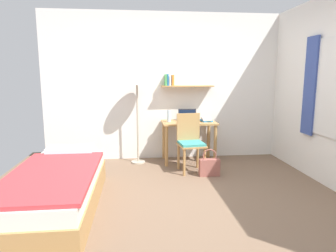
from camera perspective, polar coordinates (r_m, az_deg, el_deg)
name	(u,v)px	position (r m, az deg, el deg)	size (l,w,h in m)	color
ground_plane	(186,202)	(3.68, 3.59, -14.50)	(5.28, 5.28, 0.00)	brown
wall_back	(168,87)	(5.36, 0.09, 7.53)	(4.40, 0.27, 2.60)	white
bed	(57,189)	(3.64, -20.71, -11.35)	(0.90, 2.03, 0.54)	#B2844C
desk	(189,130)	(5.17, 4.03, -0.71)	(0.93, 0.56, 0.71)	#B2844C
desk_chair	(190,140)	(4.69, 4.32, -2.78)	(0.44, 0.45, 0.91)	#B2844C
standing_lamp	(137,83)	(5.02, -6.02, 8.32)	(0.40, 0.40, 1.58)	#B2A893
laptop	(188,118)	(5.22, 3.83, 1.57)	(0.33, 0.21, 0.21)	black
water_bottle	(169,116)	(5.09, 0.19, 1.95)	(0.07, 0.07, 0.21)	silver
book_stack	(206,119)	(5.20, 7.39, 1.27)	(0.19, 0.26, 0.07)	#3384C6
handbag	(209,167)	(4.57, 7.99, -7.75)	(0.31, 0.12, 0.42)	#99564C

